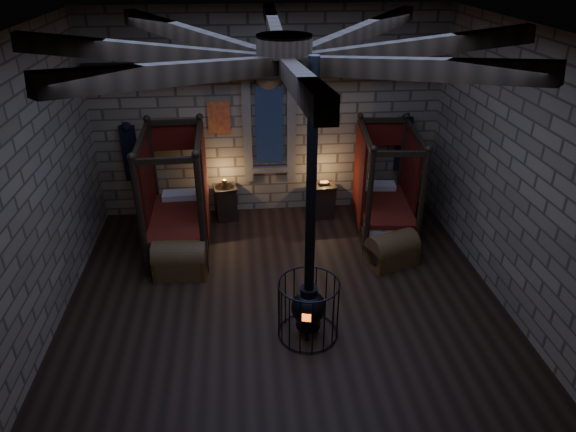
{
  "coord_description": "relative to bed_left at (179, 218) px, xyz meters",
  "views": [
    {
      "loc": [
        -0.6,
        -6.56,
        5.16
      ],
      "look_at": [
        0.1,
        0.6,
        1.33
      ],
      "focal_mm": 32.0,
      "sensor_mm": 36.0,
      "label": 1
    }
  ],
  "objects": [
    {
      "name": "room",
      "position": [
        1.83,
        -2.11,
        3.2
      ],
      "size": [
        7.02,
        7.02,
        4.29
      ],
      "color": "black",
      "rests_on": "ground"
    },
    {
      "name": "bed_left",
      "position": [
        0.0,
        0.0,
        0.0
      ],
      "size": [
        1.16,
        2.12,
        2.19
      ],
      "rotation": [
        0.0,
        0.0,
        0.02
      ],
      "color": "black",
      "rests_on": "ground"
    },
    {
      "name": "bed_right",
      "position": [
        4.04,
        0.18,
        -0.03
      ],
      "size": [
        1.24,
        2.07,
        2.06
      ],
      "rotation": [
        0.0,
        0.0,
        -0.1
      ],
      "color": "black",
      "rests_on": "ground"
    },
    {
      "name": "trunk_left",
      "position": [
        0.1,
        -1.09,
        -0.24
      ],
      "size": [
        0.94,
        0.63,
        0.67
      ],
      "rotation": [
        0.0,
        0.0,
        -0.06
      ],
      "color": "brown",
      "rests_on": "ground"
    },
    {
      "name": "trunk_right",
      "position": [
        3.86,
        -1.13,
        -0.26
      ],
      "size": [
        1.0,
        0.81,
        0.63
      ],
      "rotation": [
        0.0,
        0.0,
        0.35
      ],
      "color": "brown",
      "rests_on": "ground"
    },
    {
      "name": "nightstand_left",
      "position": [
        0.87,
        0.92,
        -0.16
      ],
      "size": [
        0.53,
        0.51,
        0.9
      ],
      "rotation": [
        0.0,
        0.0,
        0.18
      ],
      "color": "black",
      "rests_on": "ground"
    },
    {
      "name": "nightstand_right",
      "position": [
        2.93,
        0.83,
        -0.17
      ],
      "size": [
        0.49,
        0.47,
        0.8
      ],
      "rotation": [
        0.0,
        0.0,
        0.07
      ],
      "color": "black",
      "rests_on": "ground"
    },
    {
      "name": "stove",
      "position": [
        2.11,
        -2.88,
        0.04
      ],
      "size": [
        0.9,
        0.9,
        4.05
      ],
      "rotation": [
        0.0,
        0.0,
        -0.25
      ],
      "color": "black",
      "rests_on": "ground"
    }
  ]
}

